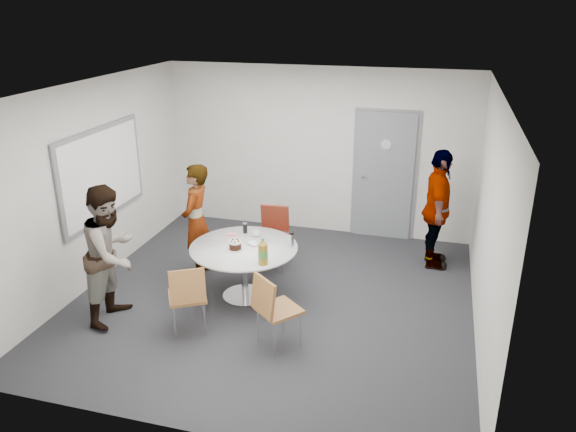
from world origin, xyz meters
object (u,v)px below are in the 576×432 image
(person_main, at_px, (196,221))
(person_right, at_px, (437,209))
(whiteboard, at_px, (103,173))
(person_left, at_px, (111,254))
(table, at_px, (246,254))
(door, at_px, (384,176))
(chair_far, at_px, (273,230))
(chair_near_right, at_px, (272,305))
(chair_near_left, at_px, (187,293))

(person_main, distance_m, person_right, 3.38)
(whiteboard, distance_m, person_left, 1.47)
(whiteboard, xyz_separation_m, table, (2.11, -0.25, -0.83))
(door, height_order, person_main, door)
(whiteboard, xyz_separation_m, person_main, (1.25, 0.19, -0.64))
(door, bearing_deg, person_right, -46.69)
(person_main, height_order, person_left, person_left)
(person_right, bearing_deg, chair_far, 100.69)
(whiteboard, height_order, chair_near_right, whiteboard)
(person_left, relative_size, person_right, 0.97)
(chair_far, bearing_deg, chair_near_right, 101.90)
(chair_near_left, distance_m, person_main, 1.54)
(whiteboard, xyz_separation_m, person_right, (4.41, 1.38, -0.58))
(person_left, height_order, person_right, person_right)
(person_right, bearing_deg, door, 38.81)
(whiteboard, bearing_deg, door, 32.66)
(chair_near_left, height_order, chair_near_right, chair_near_right)
(chair_far, height_order, person_left, person_left)
(person_main, bearing_deg, person_right, 106.33)
(table, bearing_deg, person_right, 35.31)
(chair_far, bearing_deg, person_main, 27.49)
(table, height_order, person_right, person_right)
(table, bearing_deg, chair_near_right, -56.58)
(chair_far, xyz_separation_m, person_main, (-0.93, -0.58, 0.26))
(person_main, relative_size, person_left, 0.95)
(door, bearing_deg, chair_near_left, -117.11)
(person_left, bearing_deg, door, -39.81)
(chair_far, distance_m, person_left, 2.38)
(door, relative_size, person_left, 1.25)
(table, relative_size, person_right, 0.79)
(chair_far, bearing_deg, whiteboard, 15.06)
(chair_near_right, bearing_deg, table, 163.43)
(table, relative_size, person_main, 0.85)
(chair_near_right, height_order, person_right, person_right)
(door, xyz_separation_m, table, (-1.45, -2.53, -0.40))
(whiteboard, height_order, person_left, whiteboard)
(table, bearing_deg, person_left, -147.65)
(chair_far, relative_size, person_main, 0.56)
(table, relative_size, chair_near_left, 1.57)
(chair_near_right, relative_size, person_main, 0.55)
(table, height_order, person_left, person_left)
(person_main, bearing_deg, chair_far, 117.76)
(chair_near_left, bearing_deg, person_main, 80.01)
(whiteboard, distance_m, chair_far, 2.48)
(table, xyz_separation_m, chair_far, (0.06, 1.02, -0.08))
(door, xyz_separation_m, person_left, (-2.81, -3.39, -0.18))
(door, xyz_separation_m, whiteboard, (-3.56, -2.28, 0.42))
(chair_near_right, bearing_deg, door, 117.27)
(table, xyz_separation_m, chair_near_left, (-0.35, -0.99, -0.09))
(person_main, height_order, person_right, person_right)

